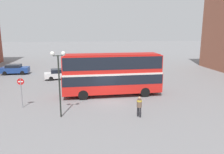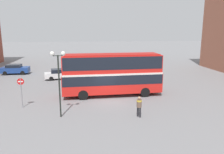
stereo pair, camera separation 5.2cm
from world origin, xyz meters
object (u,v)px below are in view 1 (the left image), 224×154
parked_car_kerb_near (15,69)px  parked_car_side_street (61,74)px  double_decker_bus (112,72)px  parked_car_kerb_far (104,70)px  pedestrian_foreground (139,104)px  street_lamp_twin_globe (59,68)px  no_entry_sign (21,88)px

parked_car_kerb_near → parked_car_side_street: 9.09m
double_decker_bus → parked_car_kerb_far: double_decker_bus is taller
pedestrian_foreground → street_lamp_twin_globe: bearing=-36.7°
double_decker_bus → parked_car_kerb_far: (0.10, 11.53, -1.84)m
parked_car_kerb_near → parked_car_kerb_far: (14.41, -2.14, -0.04)m
no_entry_sign → parked_car_kerb_near: bearing=108.6°
double_decker_bus → no_entry_sign: bearing=-163.5°
parked_car_kerb_near → parked_car_kerb_far: parked_car_kerb_near is taller
double_decker_bus → street_lamp_twin_globe: 7.64m
parked_car_kerb_far → no_entry_sign: bearing=-124.0°
parked_car_side_street → pedestrian_foreground: bearing=-72.6°
double_decker_bus → parked_car_kerb_near: (-14.31, 13.67, -1.80)m
parked_car_side_street → parked_car_kerb_near: bearing=139.5°
parked_car_kerb_near → double_decker_bus: bearing=-44.5°
parked_car_kerb_far → no_entry_sign: (-8.82, -14.45, 1.07)m
street_lamp_twin_globe → no_entry_sign: 5.15m
double_decker_bus → parked_car_kerb_near: size_ratio=2.46×
pedestrian_foreground → no_entry_sign: bearing=-48.8°
double_decker_bus → pedestrian_foreground: (1.47, -6.39, -1.55)m
parked_car_kerb_far → street_lamp_twin_globe: bearing=-109.0°
pedestrian_foreground → parked_car_kerb_near: 25.52m
double_decker_bus → no_entry_sign: size_ratio=3.85×
parked_car_side_street → street_lamp_twin_globe: 15.12m
parked_car_kerb_near → parked_car_kerb_far: 14.57m
pedestrian_foreground → no_entry_sign: (-10.19, 3.46, 0.78)m
parked_car_kerb_near → no_entry_sign: (5.59, -16.59, 1.03)m
double_decker_bus → parked_car_side_street: double_decker_bus is taller
street_lamp_twin_globe → double_decker_bus: bearing=48.7°
double_decker_bus → parked_car_side_street: (-6.48, 9.04, -1.86)m
pedestrian_foreground → street_lamp_twin_globe: size_ratio=0.32×
parked_car_kerb_near → no_entry_sign: size_ratio=1.56×
pedestrian_foreground → parked_car_kerb_far: (-1.37, 17.92, -0.29)m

